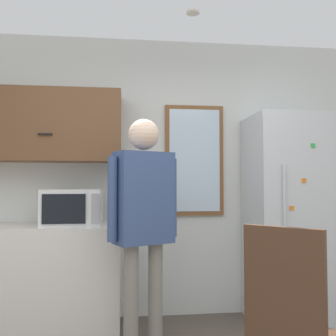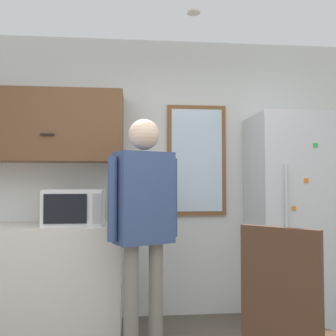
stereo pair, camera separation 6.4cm
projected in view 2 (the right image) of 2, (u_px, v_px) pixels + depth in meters
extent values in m
cube|color=silver|center=(145.00, 176.00, 3.68)|extent=(6.00, 0.06, 2.70)
cube|color=silver|center=(5.00, 279.00, 3.19)|extent=(1.98, 0.63, 0.92)
cube|color=brown|center=(13.00, 126.00, 3.38)|extent=(1.98, 0.35, 0.65)
cube|color=black|center=(47.00, 134.00, 3.22)|extent=(0.12, 0.01, 0.01)
cube|color=white|center=(75.00, 207.00, 3.24)|extent=(0.49, 0.39, 0.31)
cube|color=black|center=(65.00, 209.00, 3.03)|extent=(0.35, 0.01, 0.24)
cube|color=#B2B2B2|center=(97.00, 209.00, 3.06)|extent=(0.07, 0.01, 0.25)
cylinder|color=gray|center=(131.00, 301.00, 2.74)|extent=(0.11, 0.11, 0.83)
cylinder|color=gray|center=(156.00, 297.00, 2.84)|extent=(0.11, 0.11, 0.83)
cube|color=#384C7A|center=(144.00, 197.00, 2.82)|extent=(0.48, 0.38, 0.69)
sphere|color=beige|center=(144.00, 135.00, 2.84)|extent=(0.23, 0.23, 0.23)
cylinder|color=#384C7A|center=(112.00, 199.00, 2.70)|extent=(0.07, 0.07, 0.61)
cylinder|color=#384C7A|center=(173.00, 197.00, 2.95)|extent=(0.07, 0.07, 0.61)
cube|color=silver|center=(294.00, 219.00, 3.45)|extent=(0.75, 0.62, 1.91)
cylinder|color=silver|center=(286.00, 204.00, 3.10)|extent=(0.02, 0.02, 0.67)
cube|color=orange|center=(306.00, 180.00, 3.15)|extent=(0.04, 0.01, 0.04)
cube|color=green|center=(316.00, 145.00, 3.17)|extent=(0.04, 0.01, 0.04)
cube|color=orange|center=(294.00, 208.00, 3.13)|extent=(0.04, 0.01, 0.04)
cube|color=#472D1E|center=(280.00, 288.00, 1.84)|extent=(0.32, 0.31, 0.60)
cube|color=brown|center=(196.00, 160.00, 3.70)|extent=(0.58, 0.04, 1.09)
cube|color=silver|center=(197.00, 160.00, 3.68)|extent=(0.50, 0.01, 1.01)
cylinder|color=white|center=(194.00, 12.00, 3.06)|extent=(0.11, 0.11, 0.01)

